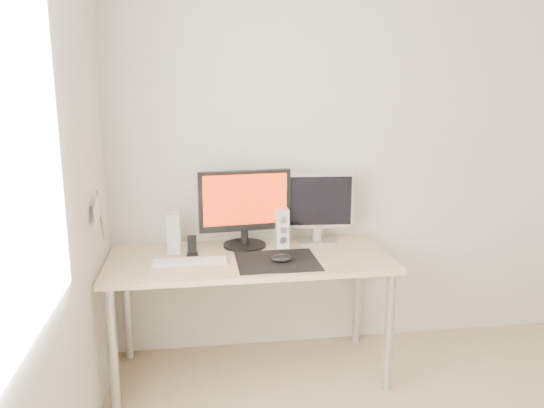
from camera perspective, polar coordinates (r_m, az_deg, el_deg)
wall_back at (r=3.49m, az=12.28°, el=5.22°), size 3.50×0.00×3.50m
wall_left at (r=1.64m, az=-26.85°, el=-4.04°), size 0.00×3.50×3.50m
mousepad at (r=2.95m, az=0.55°, el=-6.14°), size 0.45×0.40×0.00m
mouse at (r=2.92m, az=1.04°, el=-5.88°), size 0.12×0.07×0.04m
desk at (r=3.06m, az=-2.40°, el=-7.04°), size 1.60×0.70×0.73m
main_monitor at (r=3.15m, az=-2.95°, el=-0.19°), size 0.55×0.28×0.47m
second_monitor at (r=3.26m, az=4.92°, el=-0.03°), size 0.45×0.18×0.43m
speaker_left at (r=3.12m, az=-10.55°, el=-3.12°), size 0.07×0.09×0.23m
speaker_right at (r=3.18m, az=1.10°, el=-2.61°), size 0.07×0.09×0.23m
keyboard at (r=2.95m, az=-8.82°, el=-6.17°), size 0.42×0.13×0.02m
phone_dock at (r=3.08m, az=-8.59°, el=-4.82°), size 0.07×0.06×0.12m
pennant at (r=2.84m, az=-18.18°, el=-0.90°), size 0.01×0.23×0.29m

